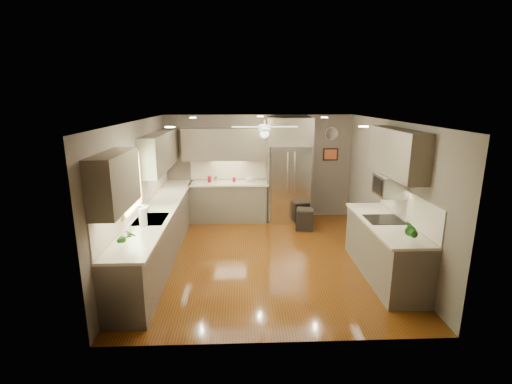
{
  "coord_description": "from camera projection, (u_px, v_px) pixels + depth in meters",
  "views": [
    {
      "loc": [
        -0.42,
        -6.4,
        2.89
      ],
      "look_at": [
        -0.14,
        0.6,
        1.1
      ],
      "focal_mm": 26.0,
      "sensor_mm": 36.0,
      "label": 1
    }
  ],
  "objects": [
    {
      "name": "canister_a",
      "position": [
        210.0,
        179.0,
        8.76
      ],
      "size": [
        0.1,
        0.1,
        0.15
      ],
      "primitive_type": "cylinder",
      "rotation": [
        0.0,
        0.0,
        0.12
      ],
      "color": "maroon",
      "rests_on": "back_run"
    },
    {
      "name": "recessed_lights",
      "position": [
        262.0,
        120.0,
        6.69
      ],
      "size": [
        2.84,
        3.14,
        0.01
      ],
      "color": "white",
      "rests_on": "ceiling"
    },
    {
      "name": "canister_b",
      "position": [
        216.0,
        179.0,
        8.8
      ],
      "size": [
        0.09,
        0.09,
        0.13
      ],
      "primitive_type": "cylinder",
      "rotation": [
        0.0,
        0.0,
        0.14
      ],
      "color": "silver",
      "rests_on": "back_run"
    },
    {
      "name": "wall_clock",
      "position": [
        331.0,
        134.0,
        8.89
      ],
      "size": [
        0.3,
        0.03,
        0.3
      ],
      "color": "white",
      "rests_on": "wall_back"
    },
    {
      "name": "floor",
      "position": [
        265.0,
        257.0,
        6.92
      ],
      "size": [
        5.0,
        5.0,
        0.0
      ],
      "primitive_type": "plane",
      "color": "#462009",
      "rests_on": "ground"
    },
    {
      "name": "microwave",
      "position": [
        390.0,
        186.0,
        6.1
      ],
      "size": [
        0.43,
        0.55,
        0.34
      ],
      "color": "silver",
      "rests_on": "wall_right"
    },
    {
      "name": "paper_towel",
      "position": [
        143.0,
        217.0,
        5.78
      ],
      "size": [
        0.12,
        0.12,
        0.3
      ],
      "color": "white",
      "rests_on": "left_run"
    },
    {
      "name": "wall_left",
      "position": [
        138.0,
        193.0,
        6.53
      ],
      "size": [
        0.0,
        5.0,
        5.0
      ],
      "primitive_type": "plane",
      "rotation": [
        1.57,
        0.0,
        1.57
      ],
      "color": "brown",
      "rests_on": "ground"
    },
    {
      "name": "potted_plant_right",
      "position": [
        411.0,
        230.0,
        5.11
      ],
      "size": [
        0.19,
        0.16,
        0.35
      ],
      "primitive_type": "imported",
      "rotation": [
        0.0,
        0.0,
        -0.03
      ],
      "color": "#205A19",
      "rests_on": "right_run"
    },
    {
      "name": "canister_d",
      "position": [
        234.0,
        180.0,
        8.78
      ],
      "size": [
        0.1,
        0.1,
        0.11
      ],
      "primitive_type": "cylinder",
      "rotation": [
        0.0,
        0.0,
        -0.4
      ],
      "color": "maroon",
      "rests_on": "back_run"
    },
    {
      "name": "soap_bottle",
      "position": [
        146.0,
        208.0,
        6.35
      ],
      "size": [
        0.11,
        0.11,
        0.21
      ],
      "primitive_type": "imported",
      "rotation": [
        0.0,
        0.0,
        0.15
      ],
      "color": "white",
      "rests_on": "left_run"
    },
    {
      "name": "stool",
      "position": [
        305.0,
        219.0,
        8.33
      ],
      "size": [
        0.45,
        0.45,
        0.47
      ],
      "color": "black",
      "rests_on": "ground"
    },
    {
      "name": "framed_print",
      "position": [
        330.0,
        154.0,
        9.01
      ],
      "size": [
        0.36,
        0.03,
        0.3
      ],
      "color": "black",
      "rests_on": "wall_back"
    },
    {
      "name": "left_run",
      "position": [
        160.0,
        231.0,
        6.87
      ],
      "size": [
        0.65,
        4.7,
        1.45
      ],
      "color": "brown",
      "rests_on": "ground"
    },
    {
      "name": "ceiling",
      "position": [
        266.0,
        121.0,
        6.31
      ],
      "size": [
        5.0,
        5.0,
        0.0
      ],
      "primitive_type": "plane",
      "rotation": [
        3.14,
        0.0,
        0.0
      ],
      "color": "white",
      "rests_on": "ground"
    },
    {
      "name": "wall_front",
      "position": [
        279.0,
        247.0,
        4.19
      ],
      "size": [
        4.5,
        0.0,
        4.5
      ],
      "primitive_type": "plane",
      "rotation": [
        -1.57,
        0.0,
        0.0
      ],
      "color": "brown",
      "rests_on": "ground"
    },
    {
      "name": "right_run",
      "position": [
        385.0,
        248.0,
        6.11
      ],
      "size": [
        0.7,
        2.2,
        1.45
      ],
      "color": "brown",
      "rests_on": "ground"
    },
    {
      "name": "bowl",
      "position": [
        249.0,
        181.0,
        8.78
      ],
      "size": [
        0.28,
        0.28,
        0.05
      ],
      "primitive_type": "imported",
      "rotation": [
        0.0,
        0.0,
        0.39
      ],
      "color": "beige",
      "rests_on": "back_run"
    },
    {
      "name": "wall_right",
      "position": [
        389.0,
        191.0,
        6.7
      ],
      "size": [
        0.0,
        5.0,
        5.0
      ],
      "primitive_type": "plane",
      "rotation": [
        1.57,
        0.0,
        -1.57
      ],
      "color": "brown",
      "rests_on": "ground"
    },
    {
      "name": "back_run",
      "position": [
        229.0,
        201.0,
        8.91
      ],
      "size": [
        1.85,
        0.65,
        1.45
      ],
      "color": "brown",
      "rests_on": "ground"
    },
    {
      "name": "refrigerator",
      "position": [
        289.0,
        172.0,
        8.75
      ],
      "size": [
        1.06,
        0.75,
        2.45
      ],
      "color": "silver",
      "rests_on": "ground"
    },
    {
      "name": "sink",
      "position": [
        151.0,
        221.0,
        6.14
      ],
      "size": [
        0.5,
        0.7,
        0.32
      ],
      "color": "silver",
      "rests_on": "left_run"
    },
    {
      "name": "ceiling_fan",
      "position": [
        265.0,
        130.0,
        6.64
      ],
      "size": [
        1.18,
        1.18,
        0.32
      ],
      "color": "white",
      "rests_on": "ceiling"
    },
    {
      "name": "potted_plant_left",
      "position": [
        128.0,
        237.0,
        4.89
      ],
      "size": [
        0.2,
        0.17,
        0.33
      ],
      "primitive_type": "imported",
      "rotation": [
        0.0,
        0.0,
        -0.39
      ],
      "color": "#205A19",
      "rests_on": "left_run"
    },
    {
      "name": "uppers",
      "position": [
        225.0,
        152.0,
        7.12
      ],
      "size": [
        4.5,
        4.7,
        0.95
      ],
      "color": "brown",
      "rests_on": "wall_left"
    },
    {
      "name": "wall_back",
      "position": [
        259.0,
        167.0,
        9.04
      ],
      "size": [
        4.5,
        0.0,
        4.5
      ],
      "primitive_type": "plane",
      "rotation": [
        1.57,
        0.0,
        0.0
      ],
      "color": "brown",
      "rests_on": "ground"
    },
    {
      "name": "window",
      "position": [
        130.0,
        183.0,
        5.97
      ],
      "size": [
        0.05,
        1.12,
        0.92
      ],
      "color": "#BFF2B2",
      "rests_on": "wall_left"
    }
  ]
}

